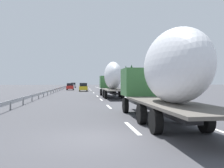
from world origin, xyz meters
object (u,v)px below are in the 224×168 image
object	(u,v)px
car_silver_hatch	(73,85)
car_yellow_coupe	(83,87)
truck_trailing	(164,75)
road_sign	(118,81)
truck_lead	(112,78)
car_red_compact	(70,87)

from	to	relation	value
car_silver_hatch	car_yellow_coupe	xyz separation A→B (m)	(-34.54, -3.45, 0.03)
truck_trailing	road_sign	size ratio (longest dim) A/B	3.74
truck_lead	car_silver_hatch	world-z (taller)	truck_lead
road_sign	truck_trailing	bearing A→B (deg)	175.06
car_silver_hatch	car_yellow_coupe	distance (m)	34.72
truck_lead	car_silver_hatch	xyz separation A→B (m)	(56.68, 7.23, -1.75)
truck_lead	truck_trailing	bearing A→B (deg)	-180.00
truck_lead	car_yellow_coupe	xyz separation A→B (m)	(22.13, 3.78, -1.73)
truck_lead	road_sign	world-z (taller)	truck_lead
car_silver_hatch	road_sign	world-z (taller)	road_sign
truck_trailing	car_yellow_coupe	xyz separation A→B (m)	(43.52, 3.78, -1.58)
car_silver_hatch	road_sign	bearing A→B (deg)	-166.26
car_yellow_coupe	road_sign	bearing A→B (deg)	-138.18
truck_trailing	car_silver_hatch	world-z (taller)	truck_trailing
road_sign	car_yellow_coupe	bearing A→B (deg)	41.82
truck_lead	car_yellow_coupe	distance (m)	22.52
car_red_compact	road_sign	size ratio (longest dim) A/B	1.23
truck_lead	road_sign	size ratio (longest dim) A/B	4.13
truck_lead	car_silver_hatch	bearing A→B (deg)	7.27
truck_lead	car_red_compact	size ratio (longest dim) A/B	3.34
car_silver_hatch	road_sign	xyz separation A→B (m)	(-42.23, -10.33, 1.43)
truck_trailing	car_red_compact	world-z (taller)	truck_trailing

